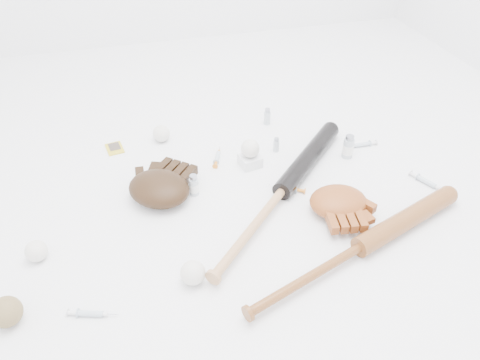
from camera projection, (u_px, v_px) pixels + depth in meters
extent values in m
plane|color=white|center=(234.00, 199.00, 1.64)|extent=(3.00, 3.00, 0.00)
cube|color=gold|center=(115.00, 148.00, 1.88)|extent=(0.08, 0.10, 0.00)
cube|color=white|center=(250.00, 161.00, 1.78)|extent=(0.09, 0.09, 0.04)
sphere|color=silver|center=(250.00, 148.00, 1.75)|extent=(0.07, 0.07, 0.07)
sphere|color=silver|center=(36.00, 251.00, 1.40)|extent=(0.07, 0.07, 0.07)
sphere|color=silver|center=(161.00, 134.00, 1.91)|extent=(0.07, 0.07, 0.07)
sphere|color=silver|center=(193.00, 273.00, 1.33)|extent=(0.07, 0.07, 0.07)
sphere|color=brown|center=(6.00, 312.00, 1.22)|extent=(0.08, 0.08, 0.08)
cylinder|color=#AFBAC0|center=(267.00, 116.00, 2.01)|extent=(0.03, 0.03, 0.07)
cylinder|color=#AFBAC0|center=(276.00, 145.00, 1.85)|extent=(0.02, 0.02, 0.06)
cylinder|color=#AFBAC0|center=(194.00, 185.00, 1.64)|extent=(0.03, 0.03, 0.08)
cylinder|color=#AFBAC0|center=(348.00, 146.00, 1.81)|extent=(0.04, 0.04, 0.10)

